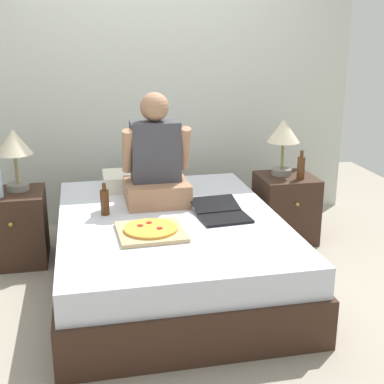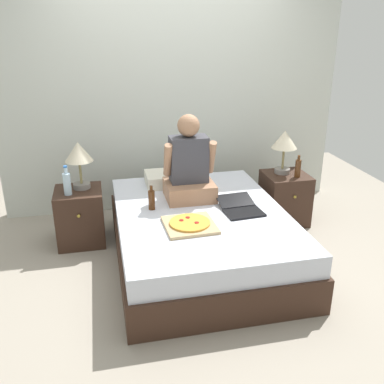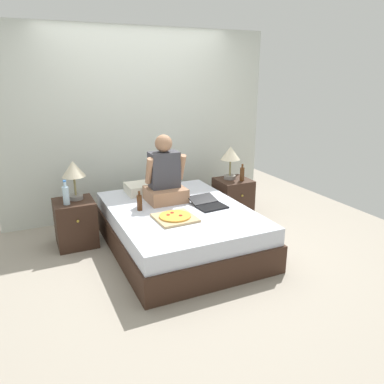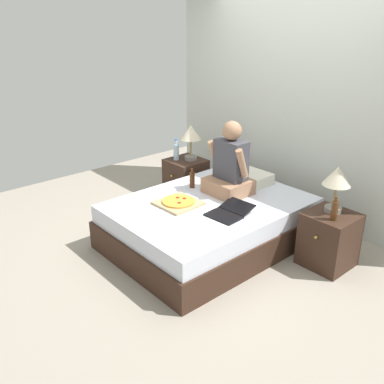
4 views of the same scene
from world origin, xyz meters
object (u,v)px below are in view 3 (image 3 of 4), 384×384
Objects in this scene: pizza_box at (175,217)px; bed at (179,228)px; beer_bottle at (242,174)px; nightstand_left at (76,223)px; laptop at (209,204)px; water_bottle at (66,195)px; person_seated at (165,177)px; lamp_on_right_nightstand at (230,155)px; lamp_on_left_nightstand at (73,172)px; nightstand_right at (233,198)px; beer_bottle_on_bed at (139,202)px.

bed is at bearing 60.27° from pizza_box.
beer_bottle is at bearing 30.50° from pizza_box.
laptop reaches higher than nightstand_left.
person_seated reaches higher than water_bottle.
lamp_on_right_nightstand reaches higher than laptop.
lamp_on_left_nightstand reaches higher than bed.
beer_bottle is 0.52× the size of laptop.
nightstand_left is 2.21m from beer_bottle.
lamp_on_left_nightstand is (-1.01, 0.63, 0.63)m from bed.
lamp_on_left_nightstand reaches higher than pizza_box.
water_bottle reaches higher than laptop.
beer_bottle_on_bed is (-1.47, -0.45, 0.30)m from nightstand_right.
person_seated reaches higher than lamp_on_left_nightstand.
person_seated is 0.47m from beer_bottle_on_bed.
lamp_on_left_nightstand is at bearing 49.40° from water_bottle.
water_bottle reaches higher than pizza_box.
laptop is at bearing -14.90° from beer_bottle_on_bed.
pizza_box is at bearing -149.50° from beer_bottle.
lamp_on_right_nightstand is at bearing 0.00° from lamp_on_left_nightstand.
nightstand_right is at bearing -1.39° from lamp_on_left_nightstand.
bed is 4.53× the size of laptop.
lamp_on_left_nightstand is at bearing 140.13° from beer_bottle_on_bed.
nightstand_right is 1.57m from beer_bottle_on_bed.
water_bottle is 0.61× the size of lamp_on_right_nightstand.
beer_bottle is 1.58m from beer_bottle_on_bed.
lamp_on_left_nightstand reaches higher than beer_bottle_on_bed.
bed is 4.42× the size of lamp_on_right_nightstand.
nightstand_right is (2.07, -0.05, -0.60)m from lamp_on_left_nightstand.
water_bottle is 2.22m from nightstand_right.
nightstand_right is (2.19, 0.09, -0.38)m from water_bottle.
person_seated is at bearing 27.55° from beer_bottle_on_bed.
bed is at bearing -16.63° from beer_bottle_on_bed.
water_bottle is at bearing 153.35° from beer_bottle_on_bed.
beer_bottle is 0.29× the size of person_seated.
laptop reaches higher than nightstand_right.
beer_bottle reaches higher than nightstand_right.
beer_bottle_on_bed is (0.64, -0.45, 0.30)m from nightstand_left.
water_bottle is at bearing 156.84° from bed.
beer_bottle is 1.50m from pizza_box.
beer_bottle_on_bed is (-1.44, -0.50, -0.29)m from lamp_on_right_nightstand.
bed is at bearing -148.60° from lamp_on_right_nightstand.
lamp_on_right_nightstand is 0.58× the size of person_seated.
laptop is 1.06× the size of pizza_box.
bed is 8.65× the size of beer_bottle.
water_bottle is 1.25m from pizza_box.
person_seated is (1.10, -0.17, 0.12)m from water_bottle.
beer_bottle is at bearing -2.63° from nightstand_left.
lamp_on_right_nightstand is 1.02× the size of laptop.
beer_bottle reaches higher than pizza_box.
lamp_on_left_nightstand and lamp_on_right_nightstand have the same top height.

